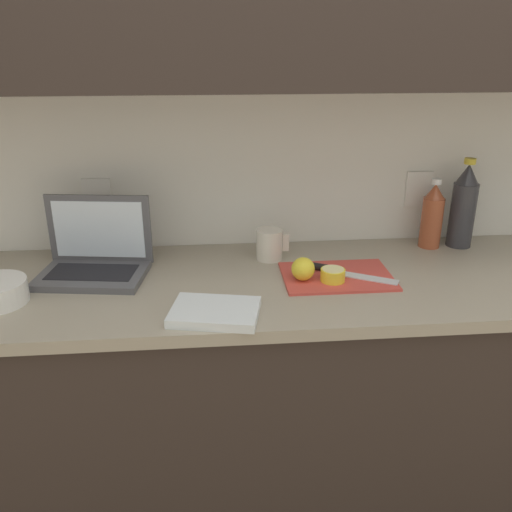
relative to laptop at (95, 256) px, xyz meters
name	(u,v)px	position (x,y,z in m)	size (l,w,h in m)	color
ground_plane	(349,502)	(0.81, -0.09, -0.95)	(12.00, 12.00, 0.00)	#847056
wall_back	(364,36)	(0.81, 0.14, 0.61)	(5.20, 0.38, 2.60)	white
counter_unit	(364,396)	(0.83, -0.09, -0.49)	(2.54, 0.61, 0.90)	#332823
laptop	(95,256)	(0.00, 0.00, 0.00)	(0.34, 0.25, 0.23)	#515156
cutting_board	(337,276)	(0.71, -0.10, -0.05)	(0.32, 0.23, 0.01)	#D1473D
knife	(330,269)	(0.69, -0.07, -0.04)	(0.28, 0.17, 0.02)	silver
lemon_half_cut	(333,275)	(0.69, -0.14, -0.03)	(0.07, 0.07, 0.04)	yellow
lemon_whole_beside	(303,269)	(0.61, -0.12, -0.01)	(0.07, 0.07, 0.07)	yellow
bottle_green_soda	(463,207)	(1.19, 0.13, 0.08)	(0.08, 0.08, 0.30)	#333338
bottle_oil_tall	(432,216)	(1.08, 0.13, 0.05)	(0.07, 0.07, 0.23)	#A34C2D
measuring_cup	(270,244)	(0.53, 0.07, -0.01)	(0.10, 0.08, 0.10)	silver
dish_towel	(215,312)	(0.35, -0.31, -0.04)	(0.22, 0.16, 0.02)	white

